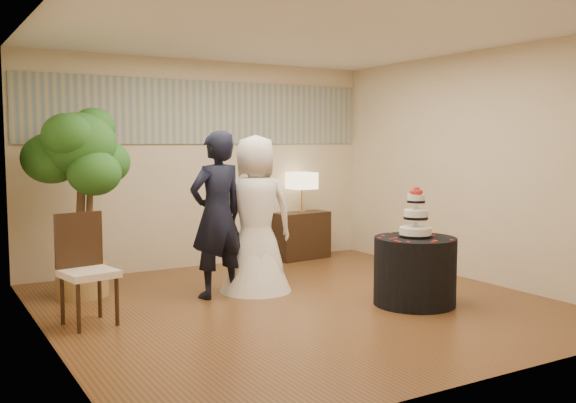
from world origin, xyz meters
TOP-DOWN VIEW (x-y plane):
  - floor at (0.00, 0.00)m, footprint 5.00×5.00m
  - ceiling at (0.00, 0.00)m, footprint 5.00×5.00m
  - wall_back at (0.00, 2.50)m, footprint 5.00×0.06m
  - wall_front at (0.00, -2.50)m, footprint 5.00×0.06m
  - wall_left at (-2.50, 0.00)m, footprint 0.06×5.00m
  - wall_right at (2.50, 0.00)m, footprint 0.06×5.00m
  - mural_border at (0.00, 2.48)m, footprint 4.90×0.02m
  - groom at (-0.60, 0.74)m, footprint 0.73×0.55m
  - bride at (-0.11, 0.78)m, footprint 1.03×0.99m
  - cake_table at (1.05, -0.61)m, footprint 1.08×1.08m
  - wedding_cake at (1.05, -0.61)m, footprint 0.34×0.34m
  - console at (1.41, 2.24)m, footprint 0.85×0.45m
  - table_lamp at (1.41, 2.24)m, footprint 0.35×0.35m
  - ficus_tree at (-1.88, 1.53)m, footprint 1.43×1.43m
  - side_chair at (-2.08, 0.34)m, footprint 0.56×0.57m

SIDE VIEW (x-z plane):
  - floor at x=0.00m, z-range 0.00..0.00m
  - console at x=1.41m, z-range 0.00..0.68m
  - cake_table at x=1.05m, z-range 0.00..0.71m
  - side_chair at x=-2.08m, z-range 0.00..1.04m
  - bride at x=-0.11m, z-range 0.00..1.78m
  - groom at x=-0.60m, z-range 0.00..1.82m
  - table_lamp at x=1.41m, z-range 0.68..1.26m
  - wedding_cake at x=1.05m, z-range 0.71..1.24m
  - ficus_tree at x=-1.88m, z-range 0.00..2.13m
  - wall_back at x=0.00m, z-range 0.00..2.80m
  - wall_front at x=0.00m, z-range 0.00..2.80m
  - wall_left at x=-2.50m, z-range 0.00..2.80m
  - wall_right at x=2.50m, z-range 0.00..2.80m
  - mural_border at x=0.00m, z-range 1.68..2.52m
  - ceiling at x=0.00m, z-range 2.80..2.80m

